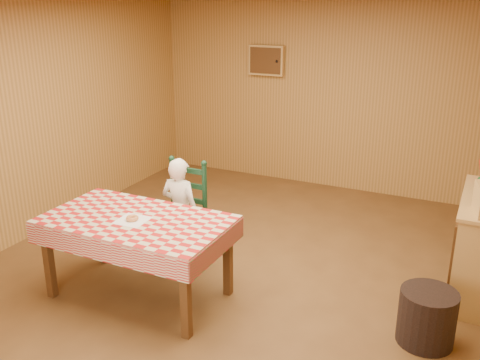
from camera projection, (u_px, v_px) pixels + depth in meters
name	position (u px, v px, depth m)	size (l,w,h in m)	color
ground	(231.00, 277.00, 5.27)	(6.00, 6.00, 0.00)	brown
cabin_walls	(255.00, 84.00, 5.13)	(5.10, 6.05, 2.65)	#AA7C3D
dining_table	(136.00, 227.00, 4.74)	(1.66, 0.96, 0.77)	#503015
ladder_chair	(184.00, 215.00, 5.47)	(0.44, 0.40, 1.08)	black
seated_child	(180.00, 211.00, 5.40)	(0.41, 0.27, 1.12)	white
napkin	(132.00, 220.00, 4.66)	(0.26, 0.26, 0.00)	white
donut	(132.00, 218.00, 4.66)	(0.11, 0.11, 0.04)	#CD8449
storage_bin	(427.00, 317.00, 4.22)	(0.45, 0.45, 0.45)	black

